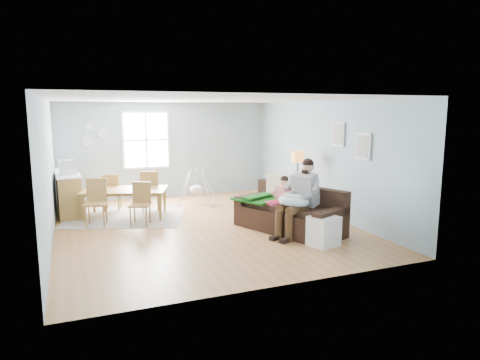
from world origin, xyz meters
name	(u,v)px	position (x,y,z in m)	size (l,w,h in m)	color
room	(202,113)	(0.00, 0.00, 2.42)	(8.40, 9.40, 3.90)	olive
window	(146,140)	(-0.60, 3.46, 1.65)	(1.32, 0.08, 1.62)	white
pictures	(350,140)	(2.97, -1.05, 1.85)	(0.05, 1.34, 0.74)	white
wall_plates	(93,135)	(-2.00, 3.47, 1.83)	(0.67, 0.02, 0.66)	#9FB6BE
sofa	(291,215)	(1.59, -1.03, 0.33)	(1.77, 2.48, 0.92)	black
green_throw	(261,198)	(1.21, -0.36, 0.58)	(1.04, 0.88, 0.04)	#125214
beige_pillow	(277,186)	(1.58, -0.38, 0.82)	(0.14, 0.52, 0.52)	beige
father	(300,195)	(1.58, -1.38, 0.81)	(1.17, 0.83, 1.53)	gray
nursing_pillow	(294,201)	(1.42, -1.45, 0.72)	(0.60, 0.60, 0.16)	silver
infant	(292,197)	(1.40, -1.41, 0.80)	(0.29, 0.38, 0.15)	silver
toddler	(281,193)	(1.42, -0.86, 0.77)	(0.59, 0.39, 0.88)	silver
floor_lamp	(298,162)	(2.48, 0.32, 1.25)	(0.30, 0.30, 1.51)	black
storage_cube	(323,231)	(1.65, -2.15, 0.28)	(0.60, 0.56, 0.55)	white
rug	(126,217)	(-1.47, 1.38, 0.01)	(2.62, 1.99, 0.01)	#9F9A92
dining_table	(125,203)	(-1.47, 1.38, 0.33)	(1.89, 1.05, 0.66)	brown
chair_sw	(96,199)	(-2.13, 0.93, 0.58)	(0.55, 0.55, 1.01)	olive
chair_se	(141,201)	(-1.23, 0.61, 0.53)	(0.55, 0.55, 0.93)	olive
chair_nw	(112,190)	(-1.70, 2.14, 0.53)	(0.51, 0.51, 0.93)	olive
chair_ne	(150,188)	(-0.81, 1.83, 0.58)	(0.56, 0.56, 1.01)	olive
counter	(68,193)	(-2.70, 2.31, 0.51)	(0.63, 1.82, 1.00)	brown
monitor	(68,167)	(-2.67, 1.97, 1.17)	(0.41, 0.39, 0.33)	silver
baby_swing	(197,189)	(0.48, 2.16, 0.41)	(1.18, 1.19, 0.92)	silver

